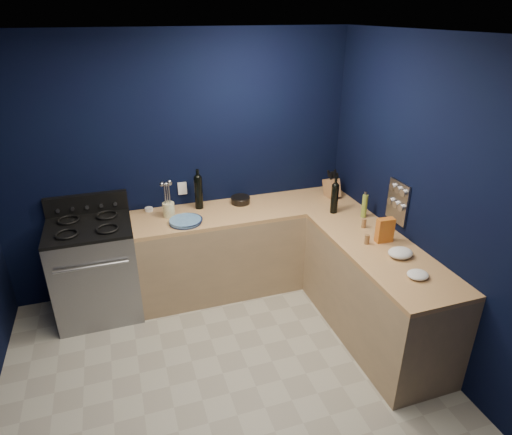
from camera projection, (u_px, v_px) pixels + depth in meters
name	position (u px, v px, depth m)	size (l,w,h in m)	color
floor	(230.00, 394.00, 3.45)	(3.50, 3.50, 0.02)	#A9A694
ceiling	(217.00, 35.00, 2.33)	(3.50, 3.50, 0.02)	silver
wall_back	(180.00, 167.00, 4.40)	(3.50, 0.02, 2.60)	black
wall_right	(445.00, 214.00, 3.39)	(0.02, 3.50, 2.60)	black
cab_back	(248.00, 249.00, 4.66)	(2.30, 0.63, 0.86)	tan
top_back	(247.00, 210.00, 4.47)	(2.30, 0.63, 0.04)	#9B683A
cab_right	(375.00, 294.00, 3.91)	(0.63, 1.67, 0.86)	tan
top_right	(381.00, 250.00, 3.72)	(0.63, 1.67, 0.04)	#9B683A
gas_range	(96.00, 271.00, 4.20)	(0.76, 0.66, 0.92)	gray
oven_door	(96.00, 290.00, 3.93)	(0.59, 0.02, 0.42)	black
cooktop	(88.00, 227.00, 4.00)	(0.76, 0.66, 0.03)	black
backguard	(87.00, 204.00, 4.21)	(0.76, 0.06, 0.20)	black
spice_panel	(398.00, 202.00, 3.90)	(0.02, 0.28, 0.38)	gray
wall_outlet	(182.00, 188.00, 4.47)	(0.09, 0.02, 0.13)	white
plate_stack	(185.00, 221.00, 4.14)	(0.30, 0.30, 0.04)	#4A74AD
ramekin	(149.00, 209.00, 4.40)	(0.08, 0.08, 0.03)	white
utensil_crock	(169.00, 210.00, 4.26)	(0.12, 0.12, 0.14)	#F8F2C3
wine_bottle_back	(199.00, 193.00, 4.40)	(0.08, 0.08, 0.34)	black
lemon_basket	(241.00, 200.00, 4.56)	(0.19, 0.19, 0.07)	black
knife_block	(332.00, 188.00, 4.70)	(0.11, 0.18, 0.20)	#9B6B3F
wine_bottle_right	(334.00, 199.00, 4.31)	(0.07, 0.07, 0.29)	black
oil_bottle	(364.00, 206.00, 4.23)	(0.05, 0.05, 0.23)	olive
spice_jar_near	(364.00, 223.00, 4.05)	(0.04, 0.04, 0.09)	olive
spice_jar_far	(367.00, 239.00, 3.77)	(0.04, 0.04, 0.08)	olive
crouton_bag	(385.00, 230.00, 3.78)	(0.15, 0.07, 0.22)	#B80E20
towel_front	(400.00, 253.00, 3.57)	(0.21, 0.18, 0.07)	white
towel_end	(418.00, 275.00, 3.30)	(0.17, 0.15, 0.05)	white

